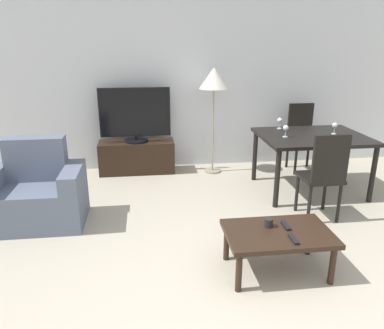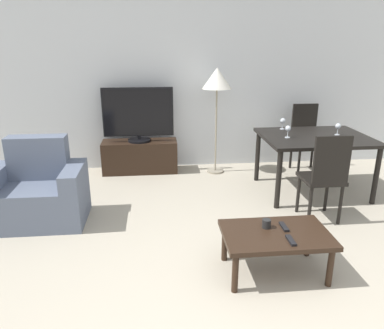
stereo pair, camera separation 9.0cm
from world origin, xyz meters
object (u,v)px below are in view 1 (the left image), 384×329
object	(u,v)px
armchair	(36,195)
wine_glass_right	(286,129)
floor_lamp	(214,82)
wine_glass_left	(335,126)
tv	(135,115)
remote_primary	(293,239)
wine_glass_center	(280,121)
tv_stand	(137,157)
dining_chair_near	(324,173)
dining_chair_far	(302,134)
cup_white_near	(269,223)
dining_table	(312,141)
remote_secondary	(286,226)
coffee_table	(278,237)

from	to	relation	value
armchair	wine_glass_right	xyz separation A→B (m)	(2.81, 0.44, 0.51)
floor_lamp	wine_glass_left	size ratio (longest dim) A/B	10.11
tv	remote_primary	bearing A→B (deg)	-65.90
armchair	wine_glass_center	distance (m)	3.06
tv_stand	tv	size ratio (longest dim) A/B	1.08
floor_lamp	armchair	bearing A→B (deg)	-147.48
tv_stand	tv	world-z (taller)	tv
tv	dining_chair_near	distance (m)	2.65
dining_chair_far	remote_primary	size ratio (longest dim) A/B	6.39
armchair	cup_white_near	size ratio (longest dim) A/B	13.21
tv	wine_glass_center	xyz separation A→B (m)	(1.88, -0.58, -0.01)
armchair	dining_table	size ratio (longest dim) A/B	0.76
remote_primary	wine_glass_left	bearing A→B (deg)	56.39
remote_primary	wine_glass_left	distance (m)	2.22
dining_chair_near	remote_primary	bearing A→B (deg)	-125.45
wine_glass_right	remote_primary	bearing A→B (deg)	-107.65
tv	remote_secondary	bearing A→B (deg)	-63.74
tv	cup_white_near	world-z (taller)	tv
tv	cup_white_near	xyz separation A→B (m)	(1.11, -2.53, -0.43)
wine_glass_left	dining_chair_near	bearing A→B (deg)	-121.30
wine_glass_right	coffee_table	bearing A→B (deg)	-111.26
coffee_table	wine_glass_right	bearing A→B (deg)	68.74
remote_primary	wine_glass_center	size ratio (longest dim) A/B	1.03
dining_chair_far	floor_lamp	bearing A→B (deg)	178.81
tv	coffee_table	size ratio (longest dim) A/B	1.14
coffee_table	wine_glass_right	size ratio (longest dim) A/B	5.87
coffee_table	wine_glass_left	bearing A→B (deg)	52.62
tv_stand	cup_white_near	size ratio (longest dim) A/B	14.41
tv_stand	remote_primary	distance (m)	3.03
armchair	remote_primary	bearing A→B (deg)	-30.21
wine_glass_right	dining_chair_near	bearing A→B (deg)	-78.96
coffee_table	remote_secondary	xyz separation A→B (m)	(0.09, 0.07, 0.06)
coffee_table	dining_chair_far	distance (m)	2.76
cup_white_near	dining_table	bearing A→B (deg)	56.19
dining_chair_far	coffee_table	bearing A→B (deg)	-116.22
remote_primary	wine_glass_right	xyz separation A→B (m)	(0.56, 1.75, 0.45)
cup_white_near	wine_glass_center	bearing A→B (deg)	68.62
tv_stand	dining_chair_far	distance (m)	2.41
cup_white_near	wine_glass_center	world-z (taller)	wine_glass_center
coffee_table	floor_lamp	size ratio (longest dim) A/B	0.58
tv	wine_glass_center	bearing A→B (deg)	-17.30
dining_table	cup_white_near	distance (m)	1.90
dining_table	remote_secondary	bearing A→B (deg)	-119.77
dining_chair_far	wine_glass_left	xyz separation A→B (m)	(0.05, -0.81, 0.29)
dining_chair_far	remote_secondary	size ratio (longest dim) A/B	6.39
armchair	coffee_table	xyz separation A→B (m)	(2.19, -1.16, 0.01)
dining_table	remote_primary	size ratio (longest dim) A/B	8.49
remote_primary	cup_white_near	xyz separation A→B (m)	(-0.12, 0.24, 0.03)
remote_secondary	wine_glass_center	distance (m)	2.11
armchair	tv	distance (m)	1.85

